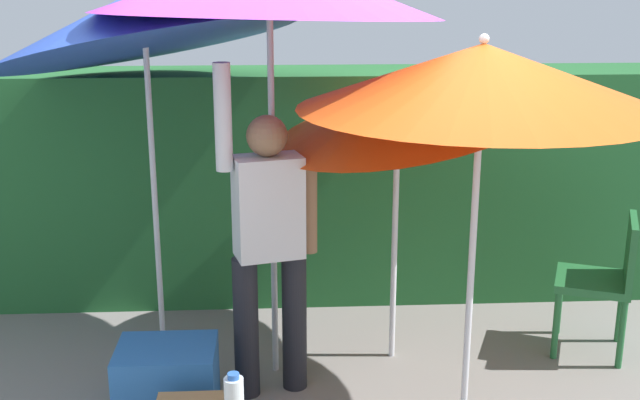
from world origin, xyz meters
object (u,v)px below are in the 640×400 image
object	(u,v)px
umbrella_navy	(401,102)
cooler_box	(168,382)
person_vendor	(269,236)
umbrella_rainbow	(482,77)
chair_plastic	(606,276)
umbrella_yellow	(139,20)

from	to	relation	value
umbrella_navy	cooler_box	size ratio (longest dim) A/B	3.69
umbrella_navy	person_vendor	bearing A→B (deg)	-154.64
umbrella_rainbow	cooler_box	bearing A→B (deg)	178.32
person_vendor	chair_plastic	distance (m)	2.14
chair_plastic	umbrella_rainbow	bearing A→B (deg)	-146.62
umbrella_yellow	umbrella_rainbow	bearing A→B (deg)	-28.61
person_vendor	umbrella_yellow	bearing A→B (deg)	137.57
umbrella_rainbow	cooler_box	world-z (taller)	umbrella_rainbow
umbrella_rainbow	person_vendor	distance (m)	1.41
cooler_box	chair_plastic	bearing A→B (deg)	13.41
umbrella_rainbow	chair_plastic	world-z (taller)	umbrella_rainbow
chair_plastic	cooler_box	bearing A→B (deg)	-166.59
person_vendor	cooler_box	bearing A→B (deg)	-155.30
umbrella_yellow	cooler_box	bearing A→B (deg)	-78.76
person_vendor	chair_plastic	bearing A→B (deg)	10.17
chair_plastic	cooler_box	world-z (taller)	chair_plastic
umbrella_rainbow	person_vendor	size ratio (longest dim) A/B	1.08
umbrella_yellow	umbrella_navy	world-z (taller)	umbrella_yellow
umbrella_navy	cooler_box	distance (m)	2.01
umbrella_rainbow	umbrella_yellow	size ratio (longest dim) A/B	0.81
umbrella_navy	cooler_box	world-z (taller)	umbrella_navy
cooler_box	umbrella_yellow	bearing A→B (deg)	101.24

